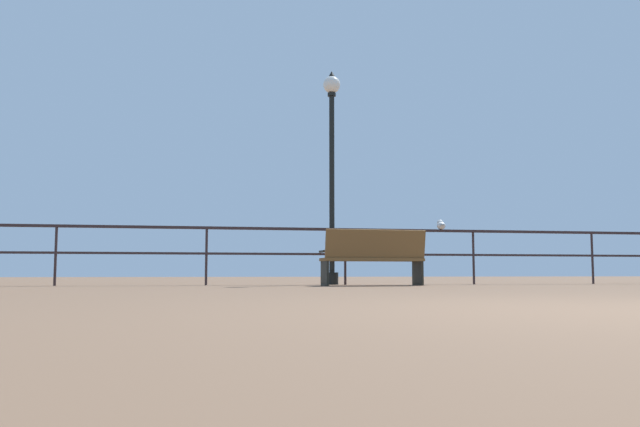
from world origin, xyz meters
TOP-DOWN VIEW (x-y plane):
  - pier_railing at (0.00, 8.12)m, footprint 19.86×0.05m
  - bench_near_left at (0.29, 7.23)m, footprint 1.75×0.72m
  - lamppost_center at (-0.20, 8.32)m, footprint 0.32×0.32m
  - seagull_on_rail at (1.85, 8.14)m, footprint 0.21×0.41m

SIDE VIEW (x-z plane):
  - bench_near_left at x=0.29m, z-range 0.04..0.98m
  - pier_railing at x=0.00m, z-range 0.25..1.28m
  - seagull_on_rail at x=1.85m, z-range 1.01..1.21m
  - lamppost_center at x=-0.20m, z-range 0.48..4.48m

